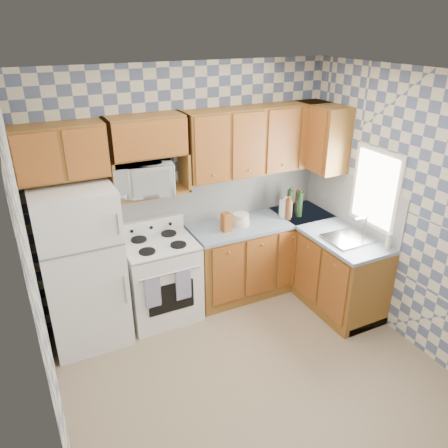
{
  "coord_description": "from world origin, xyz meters",
  "views": [
    {
      "loc": [
        -1.66,
        -2.74,
        3.05
      ],
      "look_at": [
        0.05,
        0.75,
        1.25
      ],
      "focal_mm": 35.0,
      "sensor_mm": 36.0,
      "label": 1
    }
  ],
  "objects_px": {
    "refrigerator": "(82,267)",
    "microwave": "(143,178)",
    "electric_kettle": "(286,209)",
    "stove_body": "(161,280)"
  },
  "relations": [
    {
      "from": "refrigerator",
      "to": "microwave",
      "type": "height_order",
      "value": "microwave"
    },
    {
      "from": "refrigerator",
      "to": "electric_kettle",
      "type": "height_order",
      "value": "refrigerator"
    },
    {
      "from": "refrigerator",
      "to": "electric_kettle",
      "type": "xyz_separation_m",
      "value": [
        2.4,
        0.01,
        0.18
      ]
    },
    {
      "from": "stove_body",
      "to": "electric_kettle",
      "type": "height_order",
      "value": "electric_kettle"
    },
    {
      "from": "stove_body",
      "to": "microwave",
      "type": "bearing_deg",
      "value": 120.62
    },
    {
      "from": "stove_body",
      "to": "electric_kettle",
      "type": "distance_m",
      "value": 1.69
    },
    {
      "from": "stove_body",
      "to": "electric_kettle",
      "type": "bearing_deg",
      "value": -0.44
    },
    {
      "from": "microwave",
      "to": "electric_kettle",
      "type": "relative_size",
      "value": 3.01
    },
    {
      "from": "refrigerator",
      "to": "electric_kettle",
      "type": "bearing_deg",
      "value": 0.31
    },
    {
      "from": "refrigerator",
      "to": "electric_kettle",
      "type": "distance_m",
      "value": 2.41
    }
  ]
}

